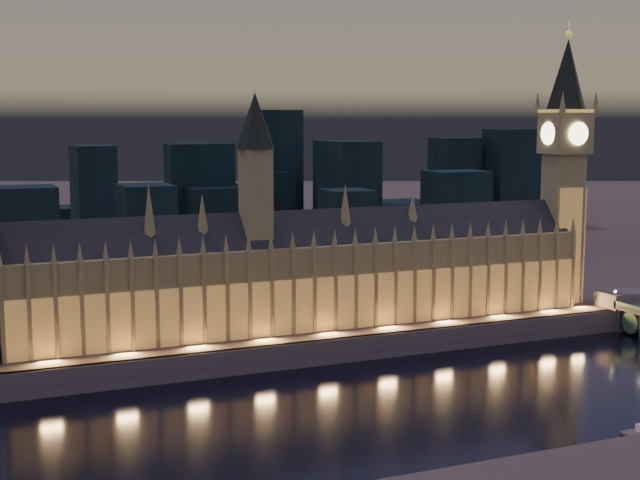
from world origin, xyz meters
name	(u,v)px	position (x,y,z in m)	size (l,w,h in m)	color
ground_plane	(381,402)	(0.00, 0.00, 0.00)	(2000.00, 2000.00, 0.00)	black
north_bank	(91,210)	(0.00, 520.00, 4.00)	(2000.00, 960.00, 8.00)	brown
embankment_wall	(323,352)	(0.00, 41.00, 4.00)	(2000.00, 2.50, 8.00)	#4C4254
palace_of_westminster	(311,272)	(4.38, 61.74, 26.37)	(202.00, 21.47, 78.00)	#8C844F
elizabeth_tower	(565,148)	(108.00, 61.92, 66.73)	(18.00, 18.00, 105.50)	#8C844F
city_backdrop	(241,204)	(39.87, 248.36, 31.64)	(453.21, 215.63, 85.26)	black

